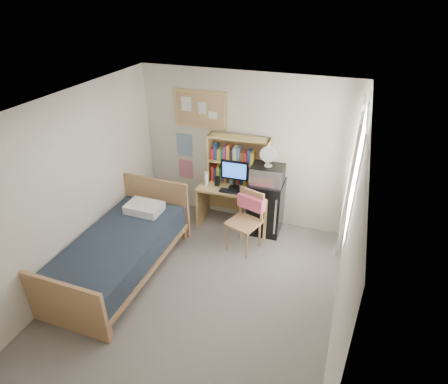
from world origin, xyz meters
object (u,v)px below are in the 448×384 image
(bed, at_px, (120,255))
(microwave, at_px, (268,174))
(speaker_right, at_px, (252,187))
(desk, at_px, (235,206))
(desk_chair, at_px, (244,223))
(bulletin_board, at_px, (200,110))
(mini_fridge, at_px, (266,206))
(speaker_left, at_px, (217,181))
(desk_fan, at_px, (269,157))
(monitor, at_px, (235,175))

(bed, height_order, microwave, microwave)
(bed, xyz_separation_m, speaker_right, (1.48, 1.69, 0.54))
(speaker_right, bearing_deg, microwave, 12.70)
(desk, xyz_separation_m, desk_chair, (0.34, -0.60, 0.12))
(bulletin_board, height_order, mini_fridge, bulletin_board)
(speaker_right, bearing_deg, speaker_left, 180.00)
(mini_fridge, height_order, bed, mini_fridge)
(desk_chair, xyz_separation_m, desk_fan, (0.20, 0.61, 0.88))
(desk, height_order, speaker_right, speaker_right)
(mini_fridge, relative_size, desk_fan, 2.96)
(microwave, xyz_separation_m, desk_fan, (0.00, 0.00, 0.30))
(desk_chair, xyz_separation_m, bed, (-1.52, -1.14, -0.19))
(bulletin_board, distance_m, desk, 1.73)
(desk_chair, xyz_separation_m, mini_fridge, (0.19, 0.63, -0.03))
(bulletin_board, relative_size, monitor, 1.94)
(mini_fridge, distance_m, desk_fan, 0.92)
(bed, height_order, speaker_left, speaker_left)
(bulletin_board, bearing_deg, microwave, -13.19)
(bulletin_board, relative_size, speaker_left, 5.69)
(desk_chair, bearing_deg, bulletin_board, 157.10)
(bulletin_board, height_order, microwave, bulletin_board)
(desk_chair, bearing_deg, microwave, 89.86)
(bulletin_board, xyz_separation_m, monitor, (0.74, -0.37, -0.91))
(bed, xyz_separation_m, desk_fan, (1.71, 1.75, 1.08))
(monitor, distance_m, microwave, 0.54)
(mini_fridge, relative_size, speaker_right, 5.77)
(desk, height_order, monitor, monitor)
(desk_chair, distance_m, desk_fan, 1.09)
(desk_chair, height_order, microwave, microwave)
(desk_chair, height_order, speaker_left, desk_chair)
(monitor, xyz_separation_m, desk_fan, (0.53, 0.07, 0.37))
(mini_fridge, relative_size, monitor, 1.92)
(bed, relative_size, speaker_left, 13.46)
(desk, relative_size, mini_fridge, 1.32)
(mini_fridge, distance_m, speaker_right, 0.45)
(bulletin_board, height_order, monitor, bulletin_board)
(microwave, bearing_deg, bulletin_board, 165.52)
(desk, bearing_deg, desk_fan, -0.76)
(microwave, distance_m, desk_fan, 0.30)
(mini_fridge, distance_m, speaker_left, 0.92)
(bulletin_board, height_order, speaker_right, bulletin_board)
(bed, distance_m, speaker_left, 1.96)
(speaker_left, distance_m, microwave, 0.87)
(speaker_left, bearing_deg, mini_fridge, 4.99)
(speaker_right, xyz_separation_m, desk_fan, (0.23, 0.06, 0.54))
(desk_chair, xyz_separation_m, monitor, (-0.34, 0.54, 0.51))
(desk, relative_size, microwave, 2.40)
(speaker_left, bearing_deg, desk_fan, 3.63)
(monitor, relative_size, desk_fan, 1.54)
(monitor, xyz_separation_m, microwave, (0.53, 0.07, 0.07))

